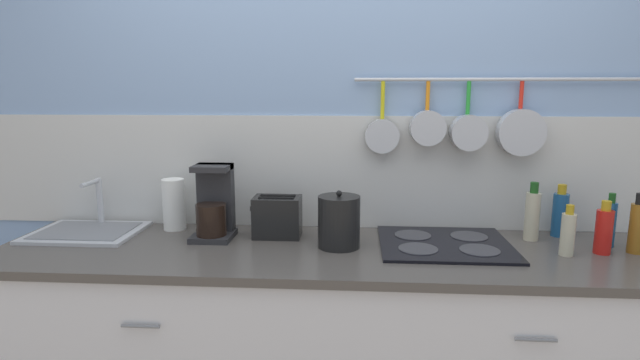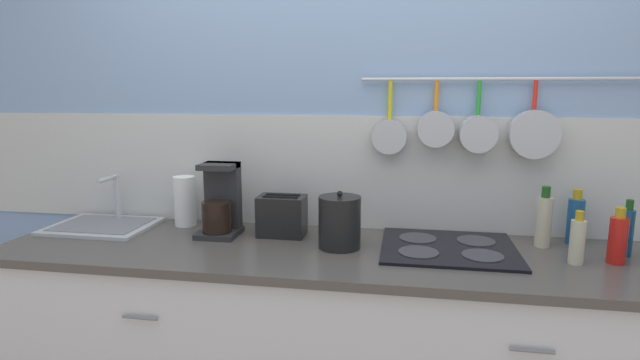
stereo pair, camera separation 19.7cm
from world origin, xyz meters
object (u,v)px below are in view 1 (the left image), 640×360
bottle_dish_soap (532,215)px  kettle (339,222)px  bottle_olive_oil (560,214)px  toaster (277,217)px  paper_towel_roll (174,204)px  coffee_maker (214,208)px  bottle_hot_sauce (610,223)px  bottle_cooking_wine (637,227)px  bottle_sesame_oil (568,233)px  bottle_vinegar (604,230)px

bottle_dish_soap → kettle: bearing=-169.2°
bottle_olive_oil → toaster: bearing=-175.5°
paper_towel_roll → coffee_maker: (0.22, -0.11, 0.01)m
bottle_hot_sauce → bottle_dish_soap: bearing=166.5°
toaster → bottle_cooking_wine: (1.45, -0.12, 0.02)m
coffee_maker → toaster: 0.28m
bottle_sesame_oil → bottle_vinegar: bearing=11.9°
coffee_maker → kettle: (0.55, -0.10, -0.03)m
paper_towel_roll → toaster: bearing=-9.7°
paper_towel_roll → bottle_vinegar: bearing=-7.0°
bottle_cooking_wine → bottle_vinegar: bearing=-172.9°
bottle_hot_sauce → bottle_cooking_wine: bearing=-50.9°
paper_towel_roll → bottle_cooking_wine: bearing=-6.0°
bottle_cooking_wine → bottle_sesame_oil: bearing=-170.3°
paper_towel_roll → coffee_maker: 0.25m
kettle → paper_towel_roll: bearing=164.6°
coffee_maker → bottle_cooking_wine: bearing=-3.0°
coffee_maker → bottle_dish_soap: bearing=2.5°
bottle_sesame_oil → toaster: bearing=171.8°
paper_towel_roll → bottle_hot_sauce: (1.88, -0.12, -0.02)m
paper_towel_roll → bottle_dish_soap: (1.59, -0.06, -0.01)m
bottle_dish_soap → bottle_cooking_wine: size_ratio=1.05×
paper_towel_roll → bottle_hot_sauce: 1.88m
paper_towel_roll → bottle_dish_soap: bearing=-2.0°
bottle_vinegar → bottle_sesame_oil: bearing=-168.1°
kettle → bottle_sesame_oil: 0.89m
bottle_cooking_wine → bottle_olive_oil: bearing=134.2°
toaster → paper_towel_roll: bearing=170.3°
bottle_cooking_wine → bottle_hot_sauce: bearing=129.1°
bottle_olive_oil → bottle_dish_soap: bearing=-154.8°
bottle_dish_soap → bottle_cooking_wine: bearing=-23.0°
bottle_cooking_wine → coffee_maker: bearing=177.0°
paper_towel_roll → bottle_sesame_oil: bearing=-8.6°
coffee_maker → toaster: (0.27, 0.03, -0.04)m
coffee_maker → bottle_hot_sauce: bearing=-0.4°
coffee_maker → bottle_cooking_wine: 1.72m
bottle_dish_soap → bottle_cooking_wine: (0.35, -0.15, -0.00)m
kettle → bottle_cooking_wine: size_ratio=0.98×
coffee_maker → bottle_sesame_oil: coffee_maker is taller
paper_towel_roll → bottle_dish_soap: size_ratio=0.93×
bottle_cooking_wine → kettle: bearing=-179.7°
coffee_maker → toaster: bearing=6.1°
paper_towel_roll → bottle_hot_sauce: bearing=-3.8°
paper_towel_roll → bottle_vinegar: 1.82m
bottle_vinegar → bottle_hot_sauce: bottle_hot_sauce is taller
toaster → coffee_maker: bearing=-173.9°
paper_towel_roll → bottle_sesame_oil: (1.66, -0.25, -0.03)m
bottle_olive_oil → bottle_cooking_wine: (0.21, -0.22, 0.00)m
toaster → bottle_sesame_oil: size_ratio=1.10×
bottle_olive_oil → bottle_hot_sauce: bearing=-43.1°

